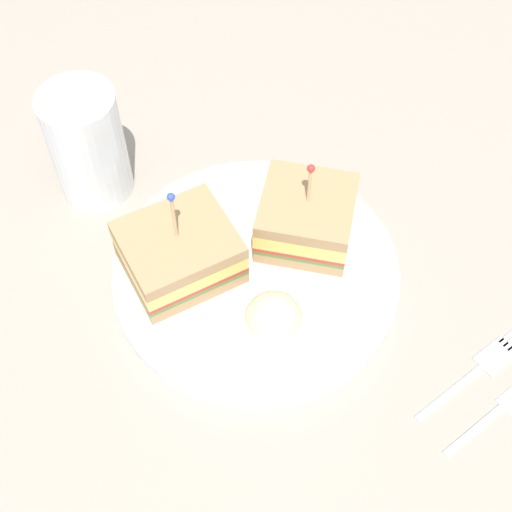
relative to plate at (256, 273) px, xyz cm
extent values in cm
cube|color=#9E9384|center=(0.00, 0.00, -1.70)|extent=(102.84, 102.84, 2.00)
cylinder|color=white|center=(0.00, 0.00, 0.00)|extent=(26.19, 26.19, 1.40)
cube|color=tan|center=(-4.86, 3.50, 1.35)|extent=(8.50, 8.65, 1.30)
cube|color=#478438|center=(-4.86, 3.50, 2.19)|extent=(8.50, 8.65, 0.40)
cube|color=red|center=(-4.86, 3.50, 2.64)|extent=(8.50, 8.65, 0.50)
cube|color=#F4D666|center=(-4.86, 3.50, 3.73)|extent=(8.50, 8.65, 1.66)
cube|color=tan|center=(-4.86, 3.50, 5.21)|extent=(8.50, 8.65, 1.30)
cylinder|color=tan|center=(-4.86, 3.50, 7.62)|extent=(0.30, 0.30, 4.83)
sphere|color=red|center=(-4.86, 3.50, 10.03)|extent=(0.70, 0.70, 0.70)
cube|color=tan|center=(1.66, -6.55, 1.36)|extent=(12.57, 12.63, 1.33)
cube|color=#478438|center=(1.66, -6.55, 2.23)|extent=(12.57, 12.63, 0.40)
cube|color=red|center=(1.66, -6.55, 2.68)|extent=(12.57, 12.63, 0.50)
cube|color=#F4D666|center=(1.66, -6.55, 3.68)|extent=(12.57, 12.63, 1.50)
cube|color=tan|center=(1.66, -6.55, 5.10)|extent=(12.57, 12.63, 1.33)
cylinder|color=tan|center=(1.66, -6.55, 8.03)|extent=(0.30, 0.30, 5.87)
sphere|color=blue|center=(1.66, -6.55, 10.97)|extent=(0.70, 0.70, 0.70)
cylinder|color=white|center=(6.31, 3.10, 2.36)|extent=(7.08, 7.08, 3.32)
sphere|color=beige|center=(6.31, 3.10, 3.25)|extent=(5.10, 5.10, 5.10)
cylinder|color=gold|center=(-6.57, -18.14, 4.12)|extent=(6.31, 6.31, 9.64)
cylinder|color=white|center=(-6.57, -18.14, 5.29)|extent=(7.17, 7.17, 11.98)
cube|color=silver|center=(7.25, 18.58, -0.52)|extent=(6.42, 5.25, 0.35)
cube|color=silver|center=(2.82, 22.09, -0.52)|extent=(4.19, 3.96, 0.35)
cube|color=silver|center=(0.94, 23.26, -0.52)|extent=(1.68, 1.38, 0.35)
cube|color=silver|center=(0.63, 22.86, -0.52)|extent=(1.68, 1.38, 0.35)
cube|color=silver|center=(9.38, 21.32, -0.52)|extent=(6.91, 5.66, 0.35)
camera|label=1|loc=(34.66, 8.88, 54.96)|focal=50.08mm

